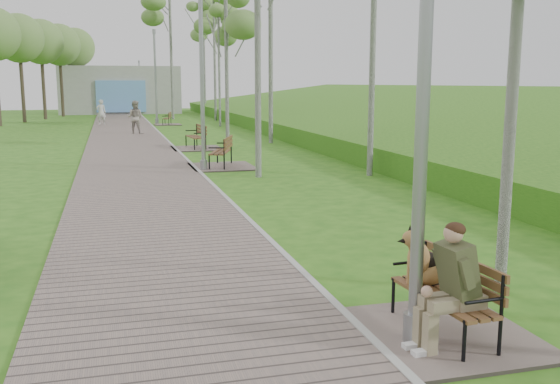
{
  "coord_description": "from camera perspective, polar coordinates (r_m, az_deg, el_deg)",
  "views": [
    {
      "loc": [
        -2.5,
        -5.45,
        2.63
      ],
      "look_at": [
        -0.14,
        3.2,
        1.05
      ],
      "focal_mm": 40.0,
      "sensor_mm": 36.0,
      "label": 1
    }
  ],
  "objects": [
    {
      "name": "walkway",
      "position": [
        27.09,
        -13.62,
        4.17
      ],
      "size": [
        3.5,
        67.0,
        0.04
      ],
      "primitive_type": "cube",
      "color": "#6F5F5A",
      "rests_on": "ground"
    },
    {
      "name": "lamp_post_third",
      "position": [
        41.19,
        -11.3,
        9.99
      ],
      "size": [
        0.23,
        0.23,
        5.94
      ],
      "color": "gray",
      "rests_on": "ground"
    },
    {
      "name": "birch_mid_c",
      "position": [
        25.8,
        -4.99,
        17.08
      ],
      "size": [
        2.53,
        2.53,
        7.44
      ],
      "color": "silver",
      "rests_on": "ground"
    },
    {
      "name": "lamp_post_near",
      "position": [
        6.14,
        13.03,
        10.23
      ],
      "size": [
        0.22,
        0.22,
        5.75
      ],
      "color": "gray",
      "rests_on": "ground"
    },
    {
      "name": "building_north",
      "position": [
        56.44,
        -14.4,
        9.02
      ],
      "size": [
        10.0,
        5.2,
        4.0
      ],
      "color": "#9E9E99",
      "rests_on": "ground"
    },
    {
      "name": "bench_far",
      "position": [
        40.15,
        -10.29,
        6.32
      ],
      "size": [
        1.61,
        1.79,
        0.99
      ],
      "color": "#6F5F5A",
      "rests_on": "ground"
    },
    {
      "name": "kerb",
      "position": [
        27.2,
        -9.92,
        4.33
      ],
      "size": [
        0.1,
        67.0,
        0.05
      ],
      "primitive_type": "cube",
      "color": "#999993",
      "rests_on": "ground"
    },
    {
      "name": "pedestrian_far",
      "position": [
        33.11,
        -13.11,
        6.66
      ],
      "size": [
        1.01,
        0.89,
        1.72
      ],
      "primitive_type": "imported",
      "rotation": [
        0.0,
        0.0,
        2.8
      ],
      "color": "#9F948A",
      "rests_on": "ground"
    },
    {
      "name": "lamp_post_far",
      "position": [
        55.37,
        -12.68,
        9.18
      ],
      "size": [
        0.17,
        0.17,
        4.48
      ],
      "color": "gray",
      "rests_on": "ground"
    },
    {
      "name": "bench_second",
      "position": [
        19.69,
        -5.44,
        2.91
      ],
      "size": [
        1.95,
        2.17,
        1.2
      ],
      "color": "#6F5F5A",
      "rests_on": "ground"
    },
    {
      "name": "birch_far_b",
      "position": [
        38.37,
        -5.64,
        14.83
      ],
      "size": [
        2.54,
        2.54,
        7.52
      ],
      "color": "silver",
      "rests_on": "ground"
    },
    {
      "name": "birch_far_c",
      "position": [
        44.47,
        -6.07,
        16.25
      ],
      "size": [
        2.39,
        2.39,
        9.59
      ],
      "color": "silver",
      "rests_on": "ground"
    },
    {
      "name": "birch_distant_b",
      "position": [
        55.87,
        -7.02,
        15.67
      ],
      "size": [
        2.78,
        2.78,
        10.49
      ],
      "color": "silver",
      "rests_on": "ground"
    },
    {
      "name": "lamp_post_second",
      "position": [
        18.85,
        -7.14,
        9.8
      ],
      "size": [
        0.21,
        0.21,
        5.56
      ],
      "color": "gray",
      "rests_on": "ground"
    },
    {
      "name": "bench_third",
      "position": [
        25.29,
        -7.71,
        4.42
      ],
      "size": [
        1.94,
        2.16,
        1.19
      ],
      "color": "#6F5F5A",
      "rests_on": "ground"
    },
    {
      "name": "embankment",
      "position": [
        29.41,
        14.42,
        4.53
      ],
      "size": [
        14.0,
        70.0,
        1.6
      ],
      "primitive_type": "cube",
      "color": "#559126",
      "rests_on": "ground"
    },
    {
      "name": "bench_main",
      "position": [
        6.75,
        14.46,
        -9.49
      ],
      "size": [
        1.72,
        1.92,
        1.5
      ],
      "color": "#6F5F5A",
      "rests_on": "ground"
    },
    {
      "name": "pedestrian_near",
      "position": [
        40.76,
        -16.03,
        7.01
      ],
      "size": [
        0.64,
        0.48,
        1.59
      ],
      "primitive_type": "imported",
      "rotation": [
        0.0,
        0.0,
        3.32
      ],
      "color": "silver",
      "rests_on": "ground"
    },
    {
      "name": "ground",
      "position": [
        6.55,
        8.83,
        -13.83
      ],
      "size": [
        120.0,
        120.0,
        0.0
      ],
      "primitive_type": "plane",
      "color": "#296017",
      "rests_on": "ground"
    },
    {
      "name": "birch_distant_a",
      "position": [
        46.37,
        -10.04,
        16.03
      ],
      "size": [
        2.79,
        2.79,
        9.73
      ],
      "color": "silver",
      "rests_on": "ground"
    }
  ]
}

